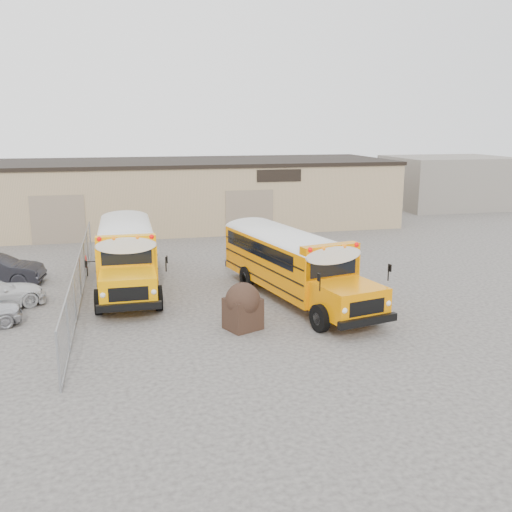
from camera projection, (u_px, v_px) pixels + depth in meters
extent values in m
plane|color=#3C3937|center=(233.00, 310.00, 22.71)|extent=(120.00, 120.00, 0.00)
cube|color=tan|center=(180.00, 194.00, 41.17)|extent=(30.00, 10.00, 4.50)
cube|color=black|center=(179.00, 162.00, 40.64)|extent=(30.20, 10.20, 0.25)
cube|color=black|center=(279.00, 176.00, 37.36)|extent=(3.00, 0.08, 0.80)
cube|color=gray|center=(58.00, 220.00, 34.80)|extent=(3.20, 0.08, 3.00)
cube|color=gray|center=(249.00, 213.00, 37.47)|extent=(3.20, 0.08, 3.00)
cylinder|color=#919499|center=(58.00, 363.00, 15.49)|extent=(0.07, 0.07, 1.80)
cylinder|color=#919499|center=(68.00, 325.00, 18.33)|extent=(0.07, 0.07, 1.80)
cylinder|color=#919499|center=(75.00, 298.00, 21.18)|extent=(0.07, 0.07, 1.80)
cylinder|color=#919499|center=(80.00, 278.00, 24.02)|extent=(0.07, 0.07, 1.80)
cylinder|color=#919499|center=(84.00, 261.00, 26.87)|extent=(0.07, 0.07, 1.80)
cylinder|color=#919499|center=(87.00, 248.00, 29.71)|extent=(0.07, 0.07, 1.80)
cylinder|color=#919499|center=(90.00, 237.00, 32.56)|extent=(0.07, 0.07, 1.80)
cylinder|color=#919499|center=(78.00, 257.00, 23.82)|extent=(0.05, 18.00, 0.05)
cylinder|color=#919499|center=(81.00, 297.00, 24.22)|extent=(0.05, 18.00, 0.05)
cube|color=#919499|center=(80.00, 278.00, 24.02)|extent=(0.02, 18.00, 1.70)
cube|color=gray|center=(448.00, 182.00, 50.30)|extent=(10.00, 8.00, 4.40)
cube|color=#FFA100|center=(125.00, 228.00, 32.02)|extent=(2.45, 7.40, 1.99)
cube|color=#FFA100|center=(127.00, 254.00, 27.60)|extent=(2.14, 2.14, 1.12)
cube|color=black|center=(125.00, 230.00, 28.40)|extent=(1.99, 0.06, 0.73)
cube|color=silver|center=(124.00, 208.00, 31.76)|extent=(2.45, 7.48, 0.39)
cube|color=#FFA100|center=(125.00, 217.00, 28.48)|extent=(2.38, 0.49, 0.35)
sphere|color=#E50705|center=(103.00, 216.00, 28.01)|extent=(0.19, 0.19, 0.19)
sphere|color=#E50705|center=(146.00, 215.00, 28.46)|extent=(0.19, 0.19, 0.19)
sphere|color=orange|center=(115.00, 216.00, 28.14)|extent=(0.19, 0.19, 0.19)
sphere|color=orange|center=(134.00, 215.00, 28.34)|extent=(0.19, 0.19, 0.19)
cube|color=black|center=(127.00, 269.00, 26.61)|extent=(2.38, 0.22, 0.27)
cube|color=black|center=(126.00, 231.00, 35.78)|extent=(2.38, 0.20, 0.27)
cube|color=black|center=(125.00, 229.00, 32.04)|extent=(2.49, 7.25, 0.06)
cube|color=black|center=(125.00, 217.00, 32.17)|extent=(2.47, 6.23, 0.60)
cylinder|color=black|center=(103.00, 266.00, 27.57)|extent=(0.27, 1.01, 1.01)
cylinder|color=black|center=(151.00, 263.00, 28.08)|extent=(0.27, 1.01, 1.01)
cylinder|color=black|center=(106.00, 241.00, 33.39)|extent=(0.27, 1.01, 1.01)
cylinder|color=black|center=(146.00, 239.00, 33.90)|extent=(0.27, 1.01, 1.01)
cylinder|color=#BF0505|center=(93.00, 236.00, 29.23)|extent=(0.03, 0.54, 0.54)
cube|color=orange|center=(231.00, 237.00, 29.62)|extent=(3.99, 7.73, 1.99)
cube|color=orange|center=(274.00, 265.00, 25.56)|extent=(2.55, 2.55, 1.12)
cube|color=black|center=(263.00, 239.00, 26.28)|extent=(1.95, 0.50, 0.73)
cube|color=silver|center=(231.00, 215.00, 29.36)|extent=(4.01, 7.80, 0.39)
cube|color=orange|center=(261.00, 225.00, 26.34)|extent=(2.42, 1.00, 0.35)
sphere|color=#E50705|center=(243.00, 225.00, 25.69)|extent=(0.19, 0.19, 0.19)
sphere|color=#E50705|center=(283.00, 221.00, 26.55)|extent=(0.19, 0.19, 0.19)
sphere|color=orange|center=(254.00, 224.00, 25.92)|extent=(0.19, 0.19, 0.19)
sphere|color=orange|center=(272.00, 222.00, 26.31)|extent=(0.19, 0.19, 0.19)
cube|color=black|center=(286.00, 280.00, 24.66)|extent=(2.36, 0.73, 0.27)
cube|color=black|center=(206.00, 240.00, 33.10)|extent=(2.36, 0.71, 0.27)
cube|color=black|center=(231.00, 238.00, 29.64)|extent=(4.00, 7.59, 0.06)
cube|color=black|center=(229.00, 225.00, 29.75)|extent=(3.77, 6.60, 0.60)
cylinder|color=black|center=(250.00, 279.00, 25.29)|extent=(0.49, 1.04, 1.01)
cylinder|color=black|center=(295.00, 273.00, 26.27)|extent=(0.49, 1.04, 1.01)
cylinder|color=black|center=(201.00, 252.00, 30.65)|extent=(0.49, 1.04, 1.01)
cylinder|color=black|center=(240.00, 248.00, 31.63)|extent=(0.49, 1.04, 1.01)
cube|color=black|center=(243.00, 314.00, 20.48)|extent=(1.47, 1.41, 1.15)
sphere|color=black|center=(243.00, 300.00, 20.36)|extent=(1.26, 1.26, 1.26)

